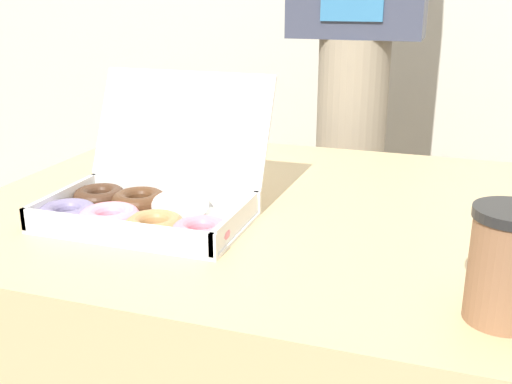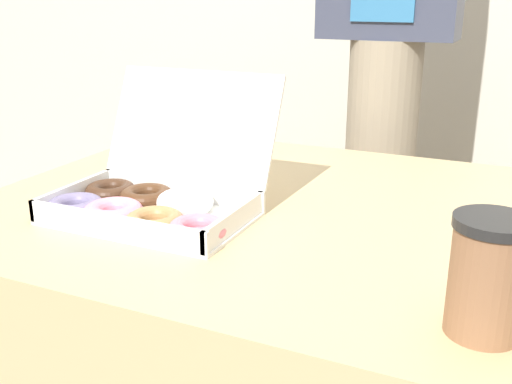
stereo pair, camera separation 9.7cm
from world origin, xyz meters
name	(u,v)px [view 2 (the right image)]	position (x,y,z in m)	size (l,w,h in m)	color
table	(274,365)	(0.00, 0.00, 0.35)	(1.08, 0.89, 0.71)	tan
donut_box	(150,197)	(-0.17, -0.16, 0.74)	(0.37, 0.31, 0.23)	white
coffee_cup	(488,276)	(0.39, -0.32, 0.78)	(0.09, 0.09, 0.14)	#8C6042
person_customer	(389,22)	(0.03, 0.71, 1.01)	(0.37, 0.22, 1.79)	gray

